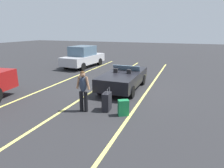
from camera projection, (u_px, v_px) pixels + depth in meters
ground_plane at (123, 89)px, 10.96m from camera, size 80.00×80.00×0.00m
lot_line_near at (147, 91)px, 10.51m from camera, size 18.00×0.12×0.01m
lot_line_mid at (101, 86)px, 11.44m from camera, size 18.00×0.12×0.01m
lot_line_far at (61, 82)px, 12.37m from camera, size 18.00×0.12×0.01m
convertible_car at (125, 78)px, 11.00m from camera, size 4.15×1.85×1.24m
suitcase_large_black at (107, 102)px, 7.98m from camera, size 0.50×0.33×0.97m
suitcase_medium_bright at (123, 108)px, 7.52m from camera, size 0.41×0.47×0.62m
traveler_person at (83, 89)px, 7.75m from camera, size 0.23×0.60×1.65m
parked_sedan_far at (83, 57)px, 17.15m from camera, size 4.63×2.14×1.82m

